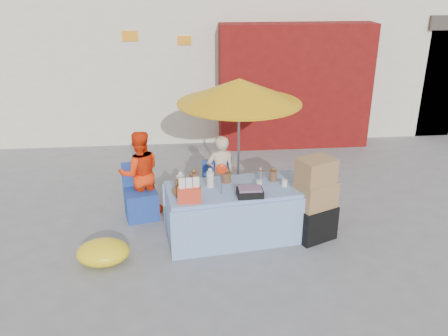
{
  "coord_description": "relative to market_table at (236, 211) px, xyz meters",
  "views": [
    {
      "loc": [
        -0.23,
        -5.53,
        3.57
      ],
      "look_at": [
        0.35,
        0.6,
        1.0
      ],
      "focal_mm": 38.0,
      "sensor_mm": 36.0,
      "label": 1
    }
  ],
  "objects": [
    {
      "name": "market_table",
      "position": [
        0.0,
        0.0,
        0.0
      ],
      "size": [
        2.1,
        1.19,
        1.21
      ],
      "rotation": [
        0.0,
        0.0,
        0.13
      ],
      "color": "#87A7D8",
      "rests_on": "ground"
    },
    {
      "name": "umbrella",
      "position": [
        0.15,
        0.99,
        1.5
      ],
      "size": [
        1.9,
        1.9,
        2.09
      ],
      "color": "gray",
      "rests_on": "ground"
    },
    {
      "name": "vendor_orange",
      "position": [
        -1.4,
        0.84,
        0.29
      ],
      "size": [
        0.76,
        0.65,
        1.36
      ],
      "primitive_type": "imported",
      "rotation": [
        0.0,
        0.0,
        3.37
      ],
      "color": "#FF370D",
      "rests_on": "ground"
    },
    {
      "name": "chair_right",
      "position": [
        -0.15,
        0.71,
        -0.14
      ],
      "size": [
        0.57,
        0.56,
        0.85
      ],
      "rotation": [
        0.0,
        0.0,
        0.22
      ],
      "color": "#22409B",
      "rests_on": "ground"
    },
    {
      "name": "tarp_bundle",
      "position": [
        -1.82,
        -0.53,
        -0.24
      ],
      "size": [
        0.79,
        0.68,
        0.31
      ],
      "primitive_type": "ellipsoid",
      "rotation": [
        0.0,
        0.0,
        0.2
      ],
      "color": "yellow",
      "rests_on": "ground"
    },
    {
      "name": "vendor_beige",
      "position": [
        -0.15,
        0.84,
        0.23
      ],
      "size": [
        0.51,
        0.39,
        1.25
      ],
      "primitive_type": "imported",
      "rotation": [
        0.0,
        0.0,
        3.37
      ],
      "color": "beige",
      "rests_on": "ground"
    },
    {
      "name": "ground",
      "position": [
        -0.51,
        -0.43,
        -0.39
      ],
      "size": [
        80.0,
        80.0,
        0.0
      ],
      "primitive_type": "plane",
      "color": "slate",
      "rests_on": "ground"
    },
    {
      "name": "chair_left",
      "position": [
        -1.4,
        0.71,
        -0.14
      ],
      "size": [
        0.57,
        0.56,
        0.85
      ],
      "rotation": [
        0.0,
        0.0,
        0.22
      ],
      "color": "#22409B",
      "rests_on": "ground"
    },
    {
      "name": "box_stack",
      "position": [
        1.09,
        -0.15,
        0.17
      ],
      "size": [
        0.69,
        0.64,
        1.22
      ],
      "rotation": [
        0.0,
        0.0,
        0.42
      ],
      "color": "black",
      "rests_on": "ground"
    }
  ]
}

